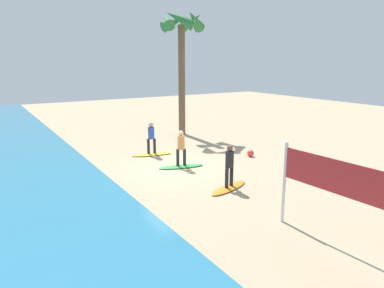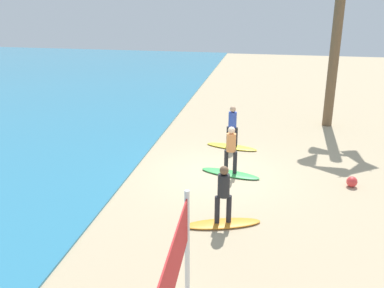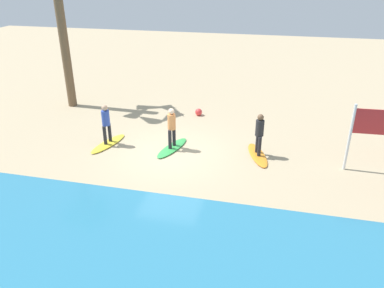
{
  "view_description": "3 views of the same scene",
  "coord_description": "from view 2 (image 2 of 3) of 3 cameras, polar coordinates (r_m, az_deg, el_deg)",
  "views": [
    {
      "loc": [
        -13.7,
        7.5,
        4.83
      ],
      "look_at": [
        -0.84,
        -0.42,
        1.28
      ],
      "focal_mm": 33.51,
      "sensor_mm": 36.0,
      "label": 1
    },
    {
      "loc": [
        -13.62,
        -1.62,
        6.03
      ],
      "look_at": [
        0.45,
        1.03,
        0.89
      ],
      "focal_mm": 40.37,
      "sensor_mm": 36.0,
      "label": 2
    },
    {
      "loc": [
        -3.89,
        12.78,
        6.66
      ],
      "look_at": [
        -1.07,
        0.89,
        0.92
      ],
      "focal_mm": 35.21,
      "sensor_mm": 36.0,
      "label": 3
    }
  ],
  "objects": [
    {
      "name": "ground_plane",
      "position": [
        14.98,
        3.57,
        -4.02
      ],
      "size": [
        60.0,
        60.0,
        0.0
      ],
      "primitive_type": "plane",
      "color": "tan"
    },
    {
      "name": "surfboard_orange",
      "position": [
        11.92,
        4.07,
        -10.43
      ],
      "size": [
        1.2,
        2.17,
        0.09
      ],
      "primitive_type": "ellipsoid",
      "rotation": [
        0.0,
        0.0,
        1.89
      ],
      "color": "orange",
      "rests_on": "ground"
    },
    {
      "name": "surfer_orange",
      "position": [
        11.46,
        4.19,
        -6.14
      ],
      "size": [
        0.32,
        0.44,
        1.64
      ],
      "color": "#232328",
      "rests_on": "surfboard_orange"
    },
    {
      "name": "surfboard_green",
      "position": [
        14.97,
        5.06,
        -3.89
      ],
      "size": [
        1.07,
        2.17,
        0.09
      ],
      "primitive_type": "ellipsoid",
      "rotation": [
        0.0,
        0.0,
        1.32
      ],
      "color": "green",
      "rests_on": "ground"
    },
    {
      "name": "surfer_green",
      "position": [
        14.6,
        5.18,
        -0.33
      ],
      "size": [
        0.32,
        0.45,
        1.64
      ],
      "color": "#232328",
      "rests_on": "surfboard_green"
    },
    {
      "name": "surfboard_yellow",
      "position": [
        17.49,
        5.26,
        -0.35
      ],
      "size": [
        1.01,
        2.17,
        0.09
      ],
      "primitive_type": "ellipsoid",
      "rotation": [
        0.0,
        0.0,
        1.35
      ],
      "color": "yellow",
      "rests_on": "ground"
    },
    {
      "name": "surfer_yellow",
      "position": [
        17.17,
        5.36,
        2.76
      ],
      "size": [
        0.32,
        0.45,
        1.64
      ],
      "color": "#232328",
      "rests_on": "surfboard_yellow"
    },
    {
      "name": "beach_ball",
      "position": [
        14.91,
        20.37,
        -4.69
      ],
      "size": [
        0.35,
        0.35,
        0.35
      ],
      "primitive_type": "sphere",
      "color": "#E53838",
      "rests_on": "ground"
    }
  ]
}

